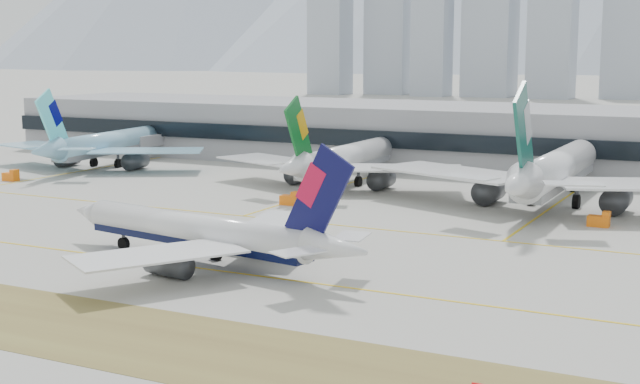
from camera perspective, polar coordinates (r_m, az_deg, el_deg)
The scene contains 10 objects.
ground at distance 119.00m, azimuth -2.34°, elevation -4.91°, with size 3000.00×3000.00×0.00m, color #A09E95.
taxiing_airliner at distance 121.08m, azimuth -7.32°, elevation -2.64°, with size 53.08×45.66×17.89m.
widebody_korean at distance 227.28m, azimuth -13.71°, elevation 2.91°, with size 57.44×56.65×20.65m.
widebody_eva at distance 190.56m, azimuth 1.39°, elevation 2.03°, with size 57.54×56.12×20.50m.
widebody_cathay at distance 169.37m, azimuth 14.71°, elevation 1.20°, with size 68.40×66.65×24.37m.
terminal at distance 223.87m, azimuth 12.16°, elevation 3.40°, with size 280.00×43.10×15.00m.
gse_c at distance 153.65m, azimuth 17.46°, elevation -1.75°, with size 3.55×2.00×2.60m.
gse_b at distance 167.26m, azimuth -1.89°, elevation -0.48°, with size 3.55×2.00×2.60m.
gse_a at distance 209.96m, azimuth -19.16°, elevation 0.96°, with size 3.55×2.00×2.60m.
city_skyline at distance 578.11m, azimuth 10.66°, elevation 10.96°, with size 342.00×49.80×140.00m.
Camera 1 is at (56.49, -100.75, 28.61)m, focal length 50.00 mm.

